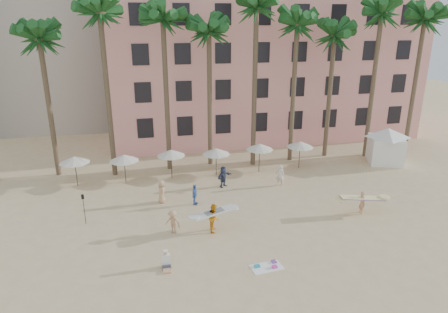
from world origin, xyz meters
TOP-DOWN VIEW (x-y plane):
  - ground at (0.00, 0.00)m, footprint 120.00×120.00m
  - pink_hotel at (7.00, 26.00)m, footprint 35.00×14.00m
  - palm_row at (0.51, 15.00)m, footprint 44.40×5.40m
  - umbrella_row at (-3.00, 12.50)m, footprint 22.50×2.70m
  - cabana at (15.78, 12.28)m, footprint 5.76×5.76m
  - beach_towel at (-0.85, -2.08)m, footprint 1.91×1.22m
  - carrier_yellow at (7.91, 2.89)m, footprint 3.37×1.05m
  - carrier_white at (-3.04, 2.63)m, footprint 2.98×1.51m
  - beachgoers at (-2.84, 7.34)m, footprint 10.81×8.13m
  - paddle at (-11.56, 5.37)m, footprint 0.18×0.04m
  - seated_man at (-6.49, -1.00)m, footprint 0.48×0.84m

SIDE VIEW (x-z plane):
  - ground at x=0.00m, z-range 0.00..0.00m
  - beach_towel at x=-0.85m, z-range -0.04..0.10m
  - seated_man at x=-6.49m, z-range -0.17..0.92m
  - beachgoers at x=-2.84m, z-range -0.05..1.80m
  - carrier_yellow at x=7.91m, z-range 0.12..1.84m
  - carrier_white at x=-3.04m, z-range 0.05..1.99m
  - paddle at x=-11.56m, z-range 0.30..2.52m
  - cabana at x=15.78m, z-range 0.32..3.82m
  - umbrella_row at x=-3.00m, z-range 0.97..3.69m
  - pink_hotel at x=7.00m, z-range 0.00..16.00m
  - palm_row at x=0.51m, z-range 4.82..21.12m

